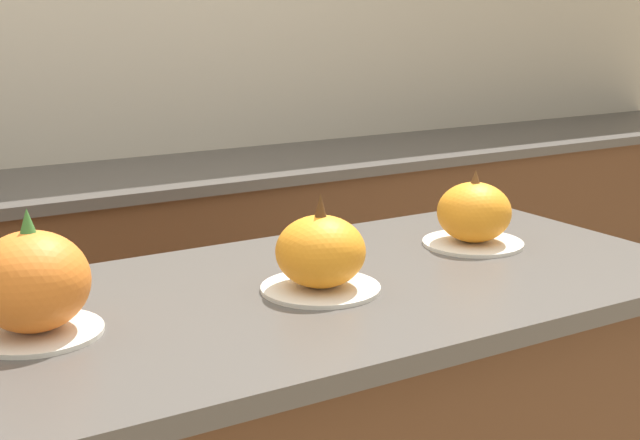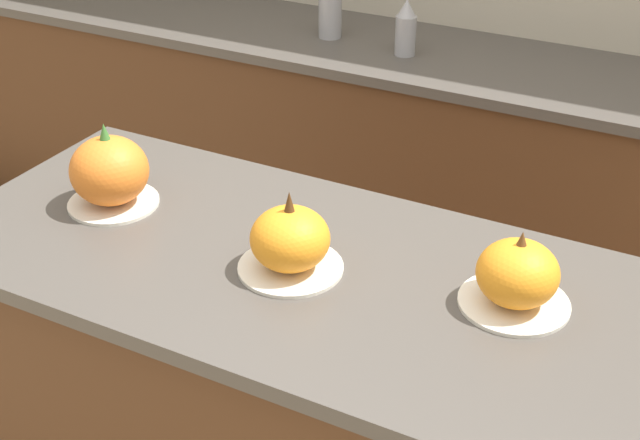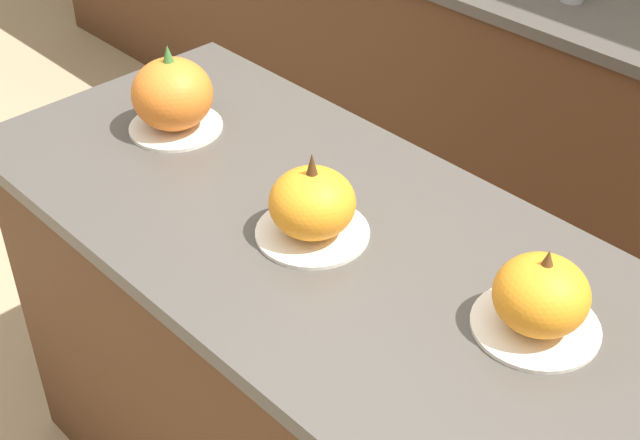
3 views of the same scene
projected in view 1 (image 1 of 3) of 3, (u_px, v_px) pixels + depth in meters
The scene contains 5 objects.
wall_back at pixel (40, 56), 2.97m from camera, with size 8.00×0.06×2.50m.
back_counter at pixel (85, 313), 2.89m from camera, with size 6.00×0.60×0.89m.
pumpkin_cake_left at pixel (32, 284), 1.37m from camera, with size 0.21×0.21×0.20m.
pumpkin_cake_center at pixel (321, 255), 1.58m from camera, with size 0.22×0.22×0.18m.
pumpkin_cake_right at pixel (474, 215), 1.88m from camera, with size 0.21×0.21×0.16m.
Camera 1 is at (-0.78, -1.32, 1.42)m, focal length 50.00 mm.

